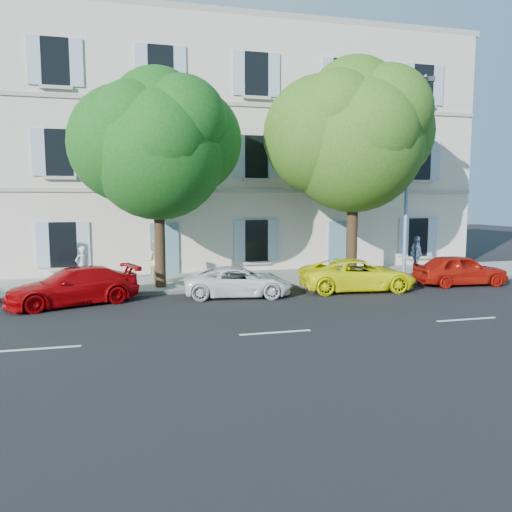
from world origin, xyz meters
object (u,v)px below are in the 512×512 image
object	(u,v)px
car_red_coupe	(73,286)
street_lamp	(409,169)
car_red_hatchback	(460,270)
car_yellow_supercar	(358,275)
tree_right	(354,143)
pedestrian_b	(155,261)
car_white_coupe	(239,282)
pedestrian_a	(82,266)
pedestrian_c	(417,254)
tree_left	(158,152)

from	to	relation	value
car_red_coupe	street_lamp	distance (m)	14.44
car_red_hatchback	car_yellow_supercar	bearing A→B (deg)	95.18
car_yellow_supercar	tree_right	distance (m)	5.70
pedestrian_b	street_lamp	bearing A→B (deg)	179.05
car_red_coupe	street_lamp	size ratio (longest dim) A/B	0.53
car_white_coupe	car_red_hatchback	xyz separation A→B (m)	(9.52, 0.08, 0.10)
tree_right	pedestrian_a	world-z (taller)	tree_right
pedestrian_a	car_yellow_supercar	bearing A→B (deg)	129.59
pedestrian_c	street_lamp	bearing A→B (deg)	139.97
tree_left	tree_right	bearing A→B (deg)	0.32
street_lamp	pedestrian_c	world-z (taller)	street_lamp
tree_right	car_yellow_supercar	bearing A→B (deg)	-108.11
car_red_coupe	tree_right	xyz separation A→B (m)	(11.25, 1.97, 5.31)
car_red_coupe	car_yellow_supercar	bearing A→B (deg)	70.54
tree_left	pedestrian_b	world-z (taller)	tree_left
car_white_coupe	pedestrian_c	xyz separation A→B (m)	(9.27, 2.96, 0.45)
car_yellow_supercar	street_lamp	size ratio (longest dim) A/B	0.54
car_red_hatchback	tree_right	size ratio (longest dim) A/B	0.42
car_white_coupe	tree_right	bearing A→B (deg)	-61.64
tree_left	pedestrian_c	xyz separation A→B (m)	(12.00, 1.04, -4.40)
car_red_hatchback	pedestrian_a	distance (m)	15.47
tree_right	car_red_hatchback	bearing A→B (deg)	-24.87
pedestrian_a	car_red_coupe	bearing A→B (deg)	52.46
tree_left	car_red_hatchback	bearing A→B (deg)	-8.55
car_white_coupe	car_red_hatchback	size ratio (longest dim) A/B	1.04
car_red_hatchback	pedestrian_a	size ratio (longest dim) A/B	2.38
tree_left	tree_right	xyz separation A→B (m)	(8.18, 0.05, 0.54)
car_red_coupe	tree_right	bearing A→B (deg)	80.39
car_red_coupe	pedestrian_b	xyz separation A→B (m)	(2.93, 3.05, 0.42)
tree_right	pedestrian_b	xyz separation A→B (m)	(-8.31, 1.08, -4.88)
pedestrian_c	car_red_hatchback	bearing A→B (deg)	-169.88
car_yellow_supercar	pedestrian_c	size ratio (longest dim) A/B	2.64
car_red_coupe	tree_left	bearing A→B (deg)	102.60
car_red_hatchback	street_lamp	world-z (taller)	street_lamp
car_red_coupe	pedestrian_a	distance (m)	2.78
car_yellow_supercar	car_red_coupe	bearing A→B (deg)	95.60
car_yellow_supercar	pedestrian_a	size ratio (longest dim) A/B	2.82
car_red_hatchback	pedestrian_a	xyz separation A→B (m)	(-15.24, 2.67, 0.30)
car_white_coupe	tree_right	xyz separation A→B (m)	(5.45, 1.97, 5.39)
car_red_coupe	car_white_coupe	world-z (taller)	car_red_coupe
tree_left	street_lamp	bearing A→B (deg)	-1.70
car_red_coupe	car_red_hatchback	xyz separation A→B (m)	(15.32, 0.09, 0.01)
pedestrian_a	pedestrian_c	xyz separation A→B (m)	(14.98, 0.21, 0.05)
car_yellow_supercar	tree_right	bearing A→B (deg)	-12.62
pedestrian_b	tree_left	bearing A→B (deg)	103.45
car_red_coupe	tree_right	world-z (taller)	tree_right
car_red_hatchback	pedestrian_b	world-z (taller)	pedestrian_b
car_red_coupe	pedestrian_b	world-z (taller)	pedestrian_b
tree_left	car_yellow_supercar	bearing A→B (deg)	-14.20
tree_right	pedestrian_a	bearing A→B (deg)	175.98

